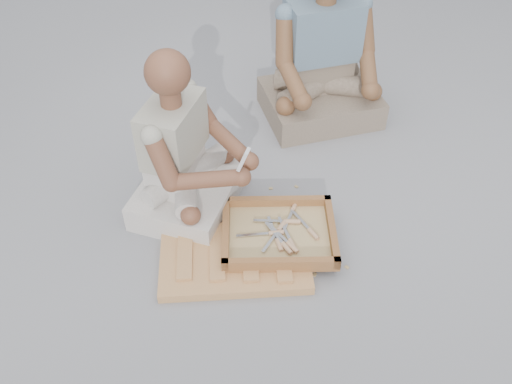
{
  "coord_description": "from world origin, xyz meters",
  "views": [
    {
      "loc": [
        0.02,
        -1.64,
        2.02
      ],
      "look_at": [
        -0.03,
        0.17,
        0.3
      ],
      "focal_mm": 40.0,
      "sensor_mm": 36.0,
      "label": 1
    }
  ],
  "objects_px": {
    "carved_panel": "(235,256)",
    "companion": "(322,65)",
    "tool_tray": "(279,234)",
    "craftsman": "(184,159)"
  },
  "relations": [
    {
      "from": "carved_panel",
      "to": "tool_tray",
      "type": "xyz_separation_m",
      "value": [
        0.2,
        0.1,
        0.05
      ]
    },
    {
      "from": "carved_panel",
      "to": "craftsman",
      "type": "distance_m",
      "value": 0.51
    },
    {
      "from": "companion",
      "to": "tool_tray",
      "type": "bearing_deg",
      "value": 59.65
    },
    {
      "from": "carved_panel",
      "to": "companion",
      "type": "bearing_deg",
      "value": 69.16
    },
    {
      "from": "carved_panel",
      "to": "companion",
      "type": "height_order",
      "value": "companion"
    },
    {
      "from": "tool_tray",
      "to": "companion",
      "type": "distance_m",
      "value": 1.11
    },
    {
      "from": "tool_tray",
      "to": "craftsman",
      "type": "bearing_deg",
      "value": 150.0
    },
    {
      "from": "carved_panel",
      "to": "tool_tray",
      "type": "relative_size",
      "value": 1.25
    },
    {
      "from": "craftsman",
      "to": "companion",
      "type": "height_order",
      "value": "companion"
    },
    {
      "from": "tool_tray",
      "to": "companion",
      "type": "relative_size",
      "value": 0.54
    }
  ]
}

